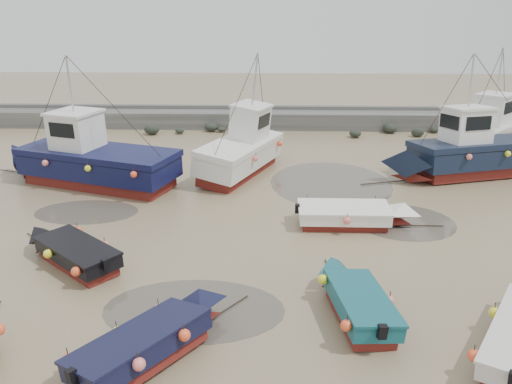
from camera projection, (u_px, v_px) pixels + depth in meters
ground at (287, 266)px, 16.82m from camera, size 120.00×120.00×0.00m
seawall at (282, 120)px, 37.32m from camera, size 60.00×4.92×1.50m
puddle_a at (194, 309)px, 14.31m from camera, size 5.24×5.24×0.01m
puddle_b at (404, 222)px, 20.40m from camera, size 4.11×4.11×0.01m
puddle_c at (87, 212)px, 21.43m from camera, size 4.43×4.43×0.01m
puddle_d at (331, 183)px, 25.14m from camera, size 6.06×6.06×0.01m
dinghy_1 at (154, 338)px, 12.14m from camera, size 4.02×5.01×1.43m
dinghy_2 at (355, 296)px, 13.90m from camera, size 2.04×5.19×1.43m
dinghy_4 at (72, 249)px, 16.79m from camera, size 4.75×4.15×1.43m
dinghy_5 at (353, 213)px, 19.83m from camera, size 5.94×2.17×1.43m
cabin_boat_0 at (88, 159)px, 24.60m from camera, size 10.98×5.65×6.22m
cabin_boat_1 at (243, 147)px, 26.50m from camera, size 4.84×9.27×6.22m
cabin_boat_2 at (470, 152)px, 25.76m from camera, size 10.21×4.89×6.22m
cabin_boat_3 at (489, 132)px, 29.91m from camera, size 6.99×7.30×6.22m
person at (148, 189)px, 24.27m from camera, size 0.77×0.64×1.81m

